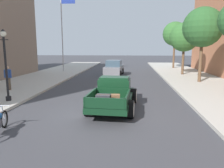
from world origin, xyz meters
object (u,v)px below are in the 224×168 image
car_background_grey (114,68)px  street_tree_third (184,37)px  flagpole (64,24)px  pedestrian_sidewalk_left (8,76)px  street_lamp_near (5,60)px  hotrod_truck_dark_green (114,93)px  street_tree_second (203,27)px  street_tree_farthest (175,34)px

car_background_grey → street_tree_third: street_tree_third is taller
flagpole → street_tree_third: flagpole is taller
pedestrian_sidewalk_left → street_lamp_near: size_ratio=0.43×
hotrod_truck_dark_green → street_tree_second: street_tree_second is taller
car_background_grey → street_lamp_near: street_lamp_near is taller
street_lamp_near → flagpole: 15.01m
car_background_grey → pedestrian_sidewalk_left: size_ratio=2.66×
flagpole → street_tree_second: 15.41m
street_tree_third → street_tree_farthest: 7.38m
car_background_grey → street_tree_third: (7.39, 0.20, 3.30)m
car_background_grey → flagpole: (-6.10, 1.98, 5.00)m
pedestrian_sidewalk_left → street_tree_second: bearing=19.0°
street_lamp_near → street_tree_third: 17.77m
hotrod_truck_dark_green → street_tree_second: bearing=50.5°
street_lamp_near → street_tree_second: 14.83m
pedestrian_sidewalk_left → flagpole: bearing=88.2°
flagpole → street_tree_third: size_ratio=1.68×
car_background_grey → street_lamp_near: 13.58m
street_tree_second → hotrod_truck_dark_green: bearing=-129.5°
street_tree_second → street_tree_third: bearing=92.9°
flagpole → street_tree_third: bearing=-7.5°
pedestrian_sidewalk_left → street_tree_farthest: size_ratio=0.26×
hotrod_truck_dark_green → street_tree_second: size_ratio=0.82×
street_tree_second → street_tree_farthest: size_ratio=0.96×
car_background_grey → street_tree_farthest: street_tree_farthest is taller
car_background_grey → street_tree_third: 8.10m
hotrod_truck_dark_green → street_tree_third: bearing=64.1°
pedestrian_sidewalk_left → street_tree_second: 15.35m
car_background_grey → street_tree_farthest: size_ratio=0.69×
hotrod_truck_dark_green → street_lamp_near: size_ratio=1.30×
street_tree_farthest → street_tree_second: bearing=-90.7°
street_tree_second → street_tree_farthest: bearing=89.3°
flagpole → street_tree_second: (13.75, -6.87, -1.13)m
car_background_grey → street_tree_farthest: (7.80, 7.53, 4.06)m
pedestrian_sidewalk_left → street_lamp_near: bearing=-60.0°
street_lamp_near → street_tree_farthest: (12.63, 20.12, 2.44)m
street_tree_second → street_tree_farthest: 12.42m
car_background_grey → street_tree_farthest: 11.57m
street_tree_farthest → flagpole: bearing=-158.2°
hotrod_truck_dark_green → flagpole: size_ratio=0.55×
pedestrian_sidewalk_left → street_tree_third: bearing=35.6°
street_tree_farthest → street_tree_third: bearing=-93.2°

